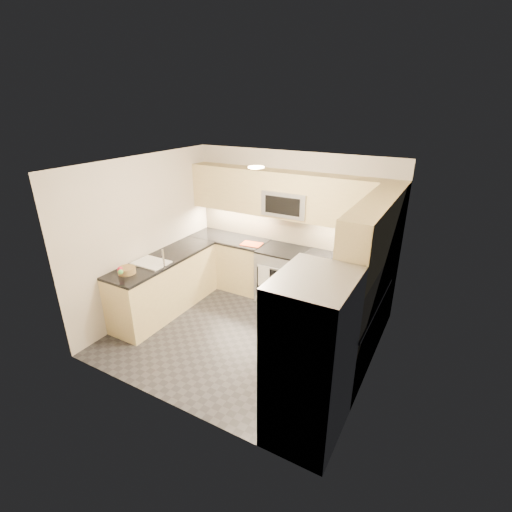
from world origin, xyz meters
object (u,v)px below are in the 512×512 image
at_px(refrigerator, 310,360).
at_px(cutting_board, 252,244).
at_px(microwave, 288,203).
at_px(utensil_bowl, 366,259).
at_px(gas_range, 282,275).
at_px(fruit_basket, 127,270).

height_order(refrigerator, cutting_board, refrigerator).
distance_m(microwave, refrigerator, 3.04).
distance_m(utensil_bowl, cutting_board, 1.93).
distance_m(gas_range, refrigerator, 2.86).
bearing_deg(gas_range, microwave, 90.00).
relative_size(microwave, utensil_bowl, 2.94).
relative_size(refrigerator, fruit_basket, 7.24).
relative_size(microwave, fruit_basket, 3.06).
xyz_separation_m(utensil_bowl, fruit_basket, (-2.91, -2.03, -0.03)).
bearing_deg(cutting_board, refrigerator, -49.40).
bearing_deg(refrigerator, fruit_basket, 171.14).
relative_size(gas_range, microwave, 1.20).
xyz_separation_m(refrigerator, fruit_basket, (-3.00, 0.47, 0.09)).
bearing_deg(fruit_basket, microwave, 53.33).
xyz_separation_m(refrigerator, cutting_board, (-2.01, 2.35, 0.05)).
bearing_deg(gas_range, cutting_board, -172.19).
height_order(refrigerator, utensil_bowl, refrigerator).
distance_m(gas_range, cutting_board, 0.75).
height_order(cutting_board, fruit_basket, fruit_basket).
bearing_deg(utensil_bowl, gas_range, -177.11).
relative_size(cutting_board, fruit_basket, 1.41).
bearing_deg(fruit_basket, utensil_bowl, 34.86).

